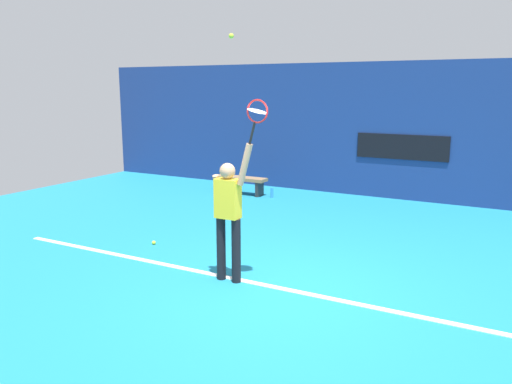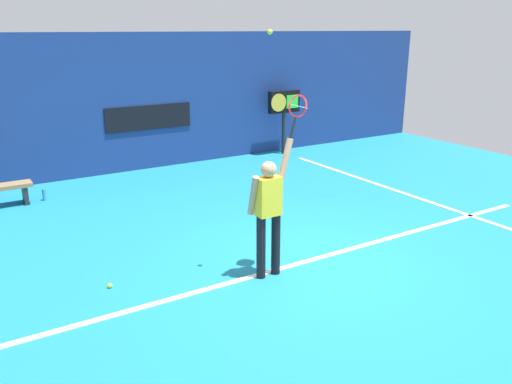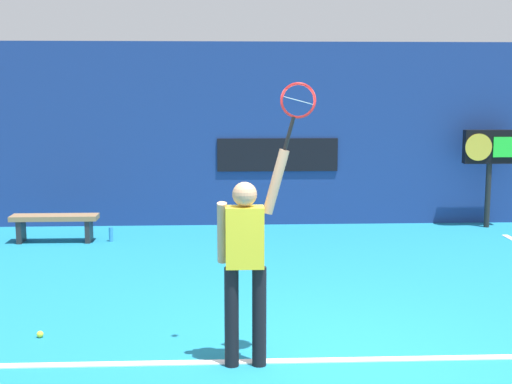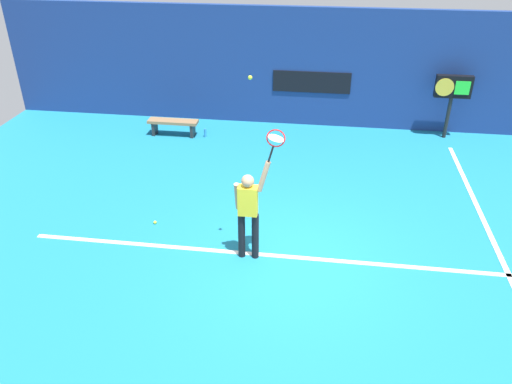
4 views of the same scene
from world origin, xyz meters
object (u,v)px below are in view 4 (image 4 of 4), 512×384
(tennis_player, at_px, (248,210))
(tennis_ball, at_px, (250,77))
(spare_ball, at_px, (155,222))
(tennis_racket, at_px, (275,140))
(court_bench, at_px, (173,124))
(water_bottle, at_px, (205,133))
(scoreboard_clock, at_px, (453,90))

(tennis_player, distance_m, tennis_ball, 2.35)
(spare_ball, bearing_deg, tennis_player, -21.66)
(tennis_racket, xyz_separation_m, court_bench, (-3.41, 5.34, -2.03))
(tennis_racket, bearing_deg, tennis_player, 179.46)
(spare_ball, bearing_deg, water_bottle, 89.83)
(scoreboard_clock, distance_m, spare_ball, 8.67)
(tennis_ball, bearing_deg, tennis_player, -122.04)
(tennis_racket, bearing_deg, water_bottle, 115.10)
(tennis_ball, relative_size, court_bench, 0.05)
(tennis_racket, xyz_separation_m, scoreboard_clock, (4.12, 6.24, -0.99))
(scoreboard_clock, xyz_separation_m, spare_ball, (-6.63, -5.41, -1.35))
(tennis_player, relative_size, tennis_racket, 3.16)
(tennis_racket, bearing_deg, spare_ball, 161.88)
(court_bench, bearing_deg, tennis_ball, -60.41)
(tennis_ball, height_order, spare_ball, tennis_ball)
(water_bottle, height_order, spare_ball, water_bottle)
(tennis_racket, bearing_deg, court_bench, 122.56)
(tennis_racket, relative_size, water_bottle, 2.61)
(water_bottle, bearing_deg, tennis_ball, -68.42)
(tennis_ball, bearing_deg, tennis_racket, -8.85)
(scoreboard_clock, relative_size, spare_ball, 25.93)
(tennis_racket, xyz_separation_m, spare_ball, (-2.51, 0.82, -2.33))
(water_bottle, relative_size, spare_ball, 3.53)
(tennis_player, relative_size, scoreboard_clock, 1.12)
(tennis_racket, height_order, water_bottle, tennis_racket)
(tennis_ball, xyz_separation_m, court_bench, (-2.99, 5.27, -3.02))
(water_bottle, bearing_deg, tennis_racket, -64.90)
(court_bench, bearing_deg, scoreboard_clock, 6.83)
(tennis_ball, bearing_deg, court_bench, 119.59)
(scoreboard_clock, bearing_deg, tennis_ball, -126.30)
(scoreboard_clock, xyz_separation_m, court_bench, (-7.53, -0.90, -1.04))
(water_bottle, bearing_deg, scoreboard_clock, 7.75)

